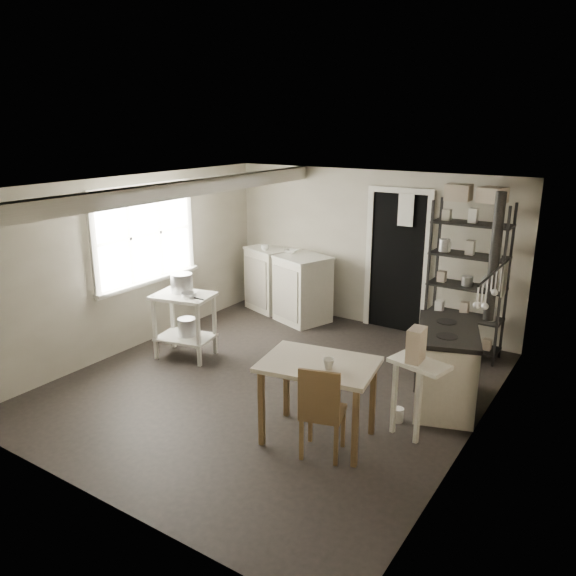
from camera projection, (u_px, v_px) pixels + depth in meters
The scene contains 31 objects.
floor at pixel (274, 384), 6.57m from camera, with size 5.00×5.00×0.00m, color black.
ceiling at pixel (273, 186), 5.91m from camera, with size 5.00×5.00×0.00m, color beige.
wall_back at pixel (369, 249), 8.25m from camera, with size 4.50×0.02×2.30m, color #B5AE9A.
wall_front at pixel (86, 370), 4.23m from camera, with size 4.50×0.02×2.30m, color #B5AE9A.
wall_left at pixel (133, 263), 7.42m from camera, with size 0.02×5.00×2.30m, color #B5AE9A.
wall_right at pixel (478, 329), 5.07m from camera, with size 0.02×5.00×2.30m, color #B5AE9A.
window at pixel (144, 235), 7.46m from camera, with size 0.12×1.76×1.28m, color silver, non-canonical shape.
doorway at pixel (397, 263), 8.04m from camera, with size 0.96×0.10×2.08m, color silver, non-canonical shape.
ceiling_beam at pixel (188, 188), 6.57m from camera, with size 0.18×5.00×0.18m, color silver, non-canonical shape.
wallpaper_panel at pixel (477, 329), 5.07m from camera, with size 0.01×5.00×2.30m, color beige, non-canonical shape.
utensil_rail at pixel (493, 271), 5.47m from camera, with size 0.06×1.20×0.44m, color #ADADAF, non-canonical shape.
prep_table at pixel (185, 327), 7.24m from camera, with size 0.74×0.53×0.85m, color silver, non-canonical shape.
stockpot at pixel (182, 285), 7.19m from camera, with size 0.28×0.28×0.30m, color #ADADAF.
saucepan at pixel (189, 297), 7.01m from camera, with size 0.19×0.19×0.10m, color #ADADAF.
bucket at pixel (187, 328), 7.27m from camera, with size 0.23×0.23×0.25m, color #ADADAF.
base_cabinets at pixel (287, 286), 8.82m from camera, with size 1.55×0.66×1.02m, color silver, non-canonical shape.
mixing_bowl at pixel (291, 257), 8.61m from camera, with size 0.26×0.26×0.06m, color silver.
counter_cup at pixel (265, 254), 8.76m from camera, with size 0.12×0.12×0.09m, color silver.
shelf_rack at pixel (467, 285), 7.15m from camera, with size 0.96×0.37×2.02m, color black, non-canonical shape.
shelf_jar at pixel (447, 251), 7.19m from camera, with size 0.08×0.08×0.18m, color silver.
storage_box_a at pixel (458, 201), 6.91m from camera, with size 0.29×0.26×0.20m, color beige.
storage_box_b at pixel (492, 205), 6.73m from camera, with size 0.29×0.27×0.19m, color beige.
stove at pixel (445, 366), 6.00m from camera, with size 0.61×1.10×0.87m, color silver, non-canonical shape.
stovepipe at pixel (495, 258), 5.84m from camera, with size 0.10×0.10×1.29m, color black, non-canonical shape.
side_ledge at pixel (417, 401), 5.26m from camera, with size 0.54×0.29×0.83m, color silver, non-canonical shape.
oats_box at pixel (416, 343), 5.12m from camera, with size 0.13×0.21×0.32m, color beige.
work_table at pixel (318, 403), 5.33m from camera, with size 1.06×0.74×0.80m, color beige, non-canonical shape.
table_cup at pixel (328, 368), 5.08m from camera, with size 0.10×0.10×0.10m, color silver.
chair at pixel (323, 406), 5.07m from camera, with size 0.37×0.39×0.91m, color brown, non-canonical shape.
flour_sack at pixel (451, 340), 7.23m from camera, with size 0.39×0.33×0.47m, color white.
floor_crock at pixel (398, 415), 5.74m from camera, with size 0.12×0.12×0.15m, color silver.
Camera 1 is at (3.40, -4.92, 2.95)m, focal length 35.00 mm.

